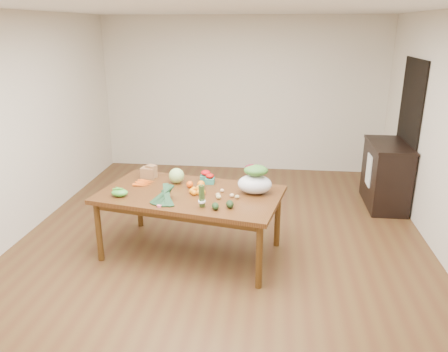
# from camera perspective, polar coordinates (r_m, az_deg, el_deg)

# --- Properties ---
(floor) EXTENTS (6.00, 6.00, 0.00)m
(floor) POSITION_cam_1_polar(r_m,az_deg,el_deg) (5.42, -0.30, -8.64)
(floor) COLOR brown
(floor) RESTS_ON ground
(ceiling) EXTENTS (5.00, 6.00, 0.02)m
(ceiling) POSITION_cam_1_polar(r_m,az_deg,el_deg) (4.80, -0.36, 21.22)
(ceiling) COLOR white
(ceiling) RESTS_ON room_walls
(room_walls) EXTENTS (5.02, 6.02, 2.70)m
(room_walls) POSITION_cam_1_polar(r_m,az_deg,el_deg) (4.94, -0.33, 5.37)
(room_walls) COLOR beige
(room_walls) RESTS_ON floor
(dining_table) EXTENTS (2.16, 1.46, 0.75)m
(dining_table) POSITION_cam_1_polar(r_m,az_deg,el_deg) (5.04, -4.34, -6.16)
(dining_table) COLOR #553413
(dining_table) RESTS_ON floor
(doorway_dark) EXTENTS (0.02, 1.00, 2.10)m
(doorway_dark) POSITION_cam_1_polar(r_m,az_deg,el_deg) (6.79, 22.81, 5.07)
(doorway_dark) COLOR black
(doorway_dark) RESTS_ON floor
(cabinet) EXTENTS (0.52, 1.02, 0.94)m
(cabinet) POSITION_cam_1_polar(r_m,az_deg,el_deg) (6.75, 20.37, 0.15)
(cabinet) COLOR black
(cabinet) RESTS_ON floor
(dish_towel) EXTENTS (0.02, 0.28, 0.45)m
(dish_towel) POSITION_cam_1_polar(r_m,az_deg,el_deg) (6.61, 18.38, 0.73)
(dish_towel) COLOR white
(dish_towel) RESTS_ON cabinet
(paper_bag) EXTENTS (0.25, 0.22, 0.16)m
(paper_bag) POSITION_cam_1_polar(r_m,az_deg,el_deg) (5.41, -9.87, 0.58)
(paper_bag) COLOR olive
(paper_bag) RESTS_ON dining_table
(cabbage) EXTENTS (0.18, 0.18, 0.18)m
(cabbage) POSITION_cam_1_polar(r_m,az_deg,el_deg) (5.18, -6.23, 0.04)
(cabbage) COLOR #A9C773
(cabbage) RESTS_ON dining_table
(strawberry_basket_a) EXTENTS (0.14, 0.14, 0.11)m
(strawberry_basket_a) POSITION_cam_1_polar(r_m,az_deg,el_deg) (5.22, -2.41, -0.12)
(strawberry_basket_a) COLOR red
(strawberry_basket_a) RESTS_ON dining_table
(strawberry_basket_b) EXTENTS (0.12, 0.12, 0.10)m
(strawberry_basket_b) POSITION_cam_1_polar(r_m,az_deg,el_deg) (5.15, -1.87, -0.46)
(strawberry_basket_b) COLOR red
(strawberry_basket_b) RESTS_ON dining_table
(orange_a) EXTENTS (0.08, 0.08, 0.08)m
(orange_a) POSITION_cam_1_polar(r_m,az_deg,el_deg) (5.03, -4.49, -1.10)
(orange_a) COLOR #FF600F
(orange_a) RESTS_ON dining_table
(orange_b) EXTENTS (0.09, 0.09, 0.09)m
(orange_b) POSITION_cam_1_polar(r_m,az_deg,el_deg) (5.02, -3.02, -1.08)
(orange_b) COLOR orange
(orange_b) RESTS_ON dining_table
(orange_c) EXTENTS (0.08, 0.08, 0.08)m
(orange_c) POSITION_cam_1_polar(r_m,az_deg,el_deg) (4.94, -3.04, -1.46)
(orange_c) COLOR orange
(orange_c) RESTS_ON dining_table
(mandarin_cluster) EXTENTS (0.21, 0.21, 0.10)m
(mandarin_cluster) POSITION_cam_1_polar(r_m,az_deg,el_deg) (4.85, -3.34, -1.76)
(mandarin_cluster) COLOR #FFA40F
(mandarin_cluster) RESTS_ON dining_table
(carrots) EXTENTS (0.26, 0.25, 0.03)m
(carrots) POSITION_cam_1_polar(r_m,az_deg,el_deg) (5.22, -10.42, -0.90)
(carrots) COLOR orange
(carrots) RESTS_ON dining_table
(snap_pea_bag) EXTENTS (0.18, 0.14, 0.08)m
(snap_pea_bag) POSITION_cam_1_polar(r_m,az_deg,el_deg) (4.90, -13.48, -2.13)
(snap_pea_bag) COLOR #51B63D
(snap_pea_bag) RESTS_ON dining_table
(kale_bunch) EXTENTS (0.39, 0.45, 0.16)m
(kale_bunch) POSITION_cam_1_polar(r_m,az_deg,el_deg) (4.61, -7.96, -2.62)
(kale_bunch) COLOR black
(kale_bunch) RESTS_ON dining_table
(asparagus_bundle) EXTENTS (0.10, 0.13, 0.26)m
(asparagus_bundle) POSITION_cam_1_polar(r_m,az_deg,el_deg) (4.46, -2.92, -2.61)
(asparagus_bundle) COLOR #496F33
(asparagus_bundle) RESTS_ON dining_table
(potato_a) EXTENTS (0.05, 0.05, 0.05)m
(potato_a) POSITION_cam_1_polar(r_m,az_deg,el_deg) (4.76, -0.81, -2.47)
(potato_a) COLOR tan
(potato_a) RESTS_ON dining_table
(potato_b) EXTENTS (0.06, 0.05, 0.05)m
(potato_b) POSITION_cam_1_polar(r_m,az_deg,el_deg) (4.70, -0.70, -2.74)
(potato_b) COLOR #D9C87D
(potato_b) RESTS_ON dining_table
(potato_c) EXTENTS (0.05, 0.04, 0.04)m
(potato_c) POSITION_cam_1_polar(r_m,az_deg,el_deg) (4.75, 1.04, -2.55)
(potato_c) COLOR #DBB77E
(potato_c) RESTS_ON dining_table
(potato_d) EXTENTS (0.05, 0.04, 0.04)m
(potato_d) POSITION_cam_1_polar(r_m,az_deg,el_deg) (4.89, -0.25, -1.91)
(potato_d) COLOR #D5B37B
(potato_d) RESTS_ON dining_table
(potato_e) EXTENTS (0.05, 0.04, 0.04)m
(potato_e) POSITION_cam_1_polar(r_m,az_deg,el_deg) (4.71, 1.73, -2.73)
(potato_e) COLOR tan
(potato_e) RESTS_ON dining_table
(avocado_a) EXTENTS (0.10, 0.12, 0.07)m
(avocado_a) POSITION_cam_1_polar(r_m,az_deg,el_deg) (4.43, -1.14, -3.95)
(avocado_a) COLOR black
(avocado_a) RESTS_ON dining_table
(avocado_b) EXTENTS (0.11, 0.13, 0.08)m
(avocado_b) POSITION_cam_1_polar(r_m,az_deg,el_deg) (4.47, 0.77, -3.69)
(avocado_b) COLOR black
(avocado_b) RESTS_ON dining_table
(salad_bag) EXTENTS (0.43, 0.35, 0.29)m
(salad_bag) POSITION_cam_1_polar(r_m,az_deg,el_deg) (4.83, 4.05, -0.61)
(salad_bag) COLOR white
(salad_bag) RESTS_ON dining_table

